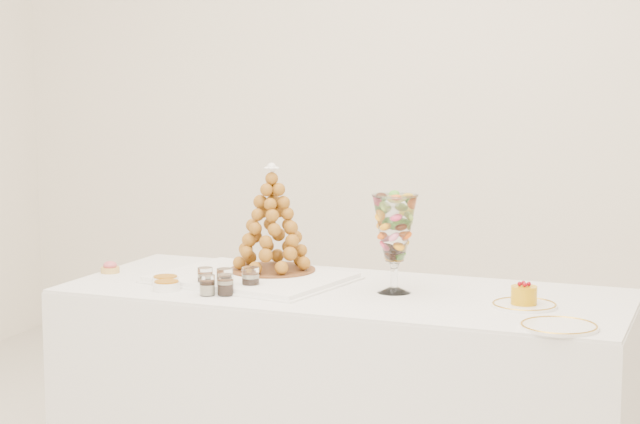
% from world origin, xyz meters
% --- Properties ---
extents(buffet_table, '(1.86, 0.82, 0.69)m').
position_xyz_m(buffet_table, '(0.05, 0.26, 0.35)').
color(buffet_table, white).
rests_on(buffet_table, ground).
extents(lace_tray, '(0.68, 0.57, 0.02)m').
position_xyz_m(lace_tray, '(-0.29, 0.30, 0.70)').
color(lace_tray, white).
rests_on(lace_tray, buffet_table).
extents(macaron_vase, '(0.14, 0.14, 0.31)m').
position_xyz_m(macaron_vase, '(0.22, 0.27, 0.90)').
color(macaron_vase, white).
rests_on(macaron_vase, buffet_table).
extents(cake_plate, '(0.20, 0.20, 0.01)m').
position_xyz_m(cake_plate, '(0.64, 0.19, 0.70)').
color(cake_plate, white).
rests_on(cake_plate, buffet_table).
extents(spare_plate, '(0.22, 0.22, 0.01)m').
position_xyz_m(spare_plate, '(0.77, -0.05, 0.70)').
color(spare_plate, white).
rests_on(spare_plate, buffet_table).
extents(pink_tart, '(0.07, 0.07, 0.04)m').
position_xyz_m(pink_tart, '(-0.81, 0.27, 0.71)').
color(pink_tart, tan).
rests_on(pink_tart, buffet_table).
extents(verrine_a, '(0.06, 0.06, 0.07)m').
position_xyz_m(verrine_a, '(-0.39, 0.14, 0.73)').
color(verrine_a, white).
rests_on(verrine_a, buffet_table).
extents(verrine_b, '(0.06, 0.06, 0.07)m').
position_xyz_m(verrine_b, '(-0.31, 0.12, 0.73)').
color(verrine_b, white).
rests_on(verrine_b, buffet_table).
extents(verrine_c, '(0.07, 0.07, 0.08)m').
position_xyz_m(verrine_c, '(-0.23, 0.15, 0.73)').
color(verrine_c, white).
rests_on(verrine_c, buffet_table).
extents(verrine_d, '(0.06, 0.06, 0.07)m').
position_xyz_m(verrine_d, '(-0.33, 0.03, 0.73)').
color(verrine_d, white).
rests_on(verrine_d, buffet_table).
extents(verrine_e, '(0.06, 0.06, 0.07)m').
position_xyz_m(verrine_e, '(-0.28, 0.05, 0.73)').
color(verrine_e, white).
rests_on(verrine_e, buffet_table).
extents(ramekin_back, '(0.09, 0.09, 0.03)m').
position_xyz_m(ramekin_back, '(-0.53, 0.14, 0.71)').
color(ramekin_back, white).
rests_on(ramekin_back, buffet_table).
extents(ramekin_front, '(0.09, 0.09, 0.03)m').
position_xyz_m(ramekin_front, '(-0.49, 0.06, 0.71)').
color(ramekin_front, white).
rests_on(ramekin_front, buffet_table).
extents(croquembouche, '(0.30, 0.30, 0.37)m').
position_xyz_m(croquembouche, '(-0.25, 0.39, 0.90)').
color(croquembouche, brown).
rests_on(croquembouche, lace_tray).
extents(mousse_cake, '(0.08, 0.08, 0.07)m').
position_xyz_m(mousse_cake, '(0.64, 0.19, 0.73)').
color(mousse_cake, '#CE9409').
rests_on(mousse_cake, cake_plate).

